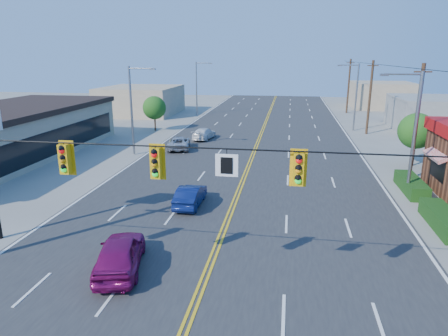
% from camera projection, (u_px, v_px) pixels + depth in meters
% --- Properties ---
extents(ground, '(160.00, 160.00, 0.00)m').
position_uv_depth(ground, '(194.00, 307.00, 14.65)').
color(ground, gray).
rests_on(ground, ground).
extents(road, '(20.00, 120.00, 0.06)m').
position_uv_depth(road, '(249.00, 165.00, 33.63)').
color(road, '#2D2D30').
rests_on(road, ground).
extents(signal_span, '(24.32, 0.34, 9.00)m').
position_uv_depth(signal_span, '(188.00, 180.00, 13.34)').
color(signal_span, '#47301E').
rests_on(signal_span, ground).
extents(streetlight_se, '(2.55, 0.25, 8.00)m').
position_uv_depth(streetlight_se, '(412.00, 128.00, 25.04)').
color(streetlight_se, gray).
rests_on(streetlight_se, ground).
extents(streetlight_ne, '(2.55, 0.25, 8.00)m').
position_uv_depth(streetlight_ne, '(355.00, 93.00, 47.83)').
color(streetlight_ne, gray).
rests_on(streetlight_ne, ground).
extents(streetlight_sw, '(2.55, 0.25, 8.00)m').
position_uv_depth(streetlight_sw, '(133.00, 106.00, 35.99)').
color(streetlight_sw, gray).
rests_on(streetlight_sw, ground).
extents(streetlight_nw, '(2.55, 0.25, 8.00)m').
position_uv_depth(streetlight_nw, '(198.00, 85.00, 60.68)').
color(streetlight_nw, gray).
rests_on(streetlight_nw, ground).
extents(utility_pole_near, '(0.28, 0.28, 8.40)m').
position_uv_depth(utility_pole_near, '(416.00, 123.00, 28.70)').
color(utility_pole_near, '#47301E').
rests_on(utility_pole_near, ground).
extents(utility_pole_mid, '(0.28, 0.28, 8.40)m').
position_uv_depth(utility_pole_mid, '(370.00, 98.00, 45.80)').
color(utility_pole_mid, '#47301E').
rests_on(utility_pole_mid, ground).
extents(utility_pole_far, '(0.28, 0.28, 8.40)m').
position_uv_depth(utility_pole_far, '(349.00, 86.00, 62.89)').
color(utility_pole_far, '#47301E').
rests_on(utility_pole_far, ground).
extents(tree_kfc_rear, '(2.94, 2.94, 4.41)m').
position_uv_depth(tree_kfc_rear, '(417.00, 131.00, 32.64)').
color(tree_kfc_rear, '#47301E').
rests_on(tree_kfc_rear, ground).
extents(tree_west, '(2.80, 2.80, 4.20)m').
position_uv_depth(tree_west, '(154.00, 108.00, 48.20)').
color(tree_west, '#47301E').
rests_on(tree_west, ground).
extents(bld_east_mid, '(12.00, 10.00, 4.00)m').
position_uv_depth(bld_east_mid, '(446.00, 114.00, 48.67)').
color(bld_east_mid, gray).
rests_on(bld_east_mid, ground).
extents(bld_west_far, '(11.00, 12.00, 4.20)m').
position_uv_depth(bld_west_far, '(141.00, 100.00, 62.77)').
color(bld_west_far, tan).
rests_on(bld_west_far, ground).
extents(bld_east_far, '(10.00, 10.00, 4.40)m').
position_uv_depth(bld_east_far, '(381.00, 95.00, 69.97)').
color(bld_east_far, tan).
rests_on(bld_east_far, ground).
extents(car_magenta, '(2.79, 4.72, 1.51)m').
position_uv_depth(car_magenta, '(120.00, 255.00, 16.92)').
color(car_magenta, '#7B0D50').
rests_on(car_magenta, ground).
extents(car_blue, '(1.33, 3.78, 1.25)m').
position_uv_depth(car_blue, '(190.00, 196.00, 24.29)').
color(car_blue, '#0D194D').
rests_on(car_blue, ground).
extents(car_white, '(2.21, 4.36, 1.21)m').
position_uv_depth(car_white, '(204.00, 134.00, 43.64)').
color(car_white, white).
rests_on(car_white, ground).
extents(car_silver, '(2.92, 4.77, 1.23)m').
position_uv_depth(car_silver, '(179.00, 143.00, 39.02)').
color(car_silver, '#B8B9BE').
rests_on(car_silver, ground).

